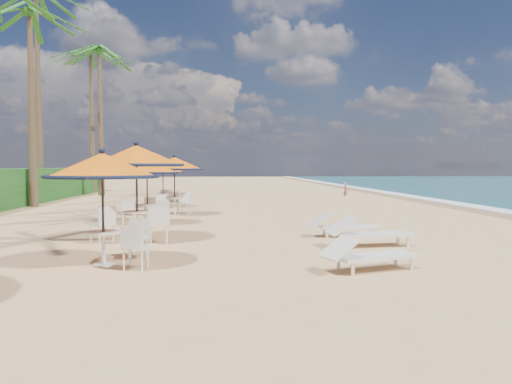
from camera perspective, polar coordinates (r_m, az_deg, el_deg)
ground at (r=10.37m, az=11.57°, el=-7.88°), size 160.00×160.00×0.00m
foam_strip at (r=23.28m, az=27.11°, el=-2.13°), size 1.20×140.00×0.04m
wetsand_band at (r=22.82m, az=25.18°, el=-2.18°), size 1.40×140.00×0.02m
station_0 at (r=10.12m, az=-16.73°, el=1.77°), size 2.20×2.20×2.30m
station_1 at (r=13.36m, az=-13.58°, el=3.07°), size 2.49×2.49×2.60m
station_2 at (r=17.08m, az=-12.35°, el=1.97°), size 2.18×2.23×2.27m
station_3 at (r=20.00m, az=-9.33°, el=2.41°), size 2.30×2.30×2.40m
station_4 at (r=23.98m, az=-10.42°, el=2.08°), size 2.07×2.13×2.16m
lounger_near at (r=9.51m, az=12.52°, el=-6.98°), size 1.94×1.14×0.66m
lounger_mid at (r=12.35m, az=12.54°, el=-4.52°), size 2.13×0.88×0.74m
lounger_far at (r=13.92m, az=9.87°, el=-3.76°), size 1.92×0.66×0.68m
palm_4 at (r=26.90m, az=-24.44°, el=17.19°), size 5.00×5.00×9.48m
palm_5 at (r=32.50m, az=-23.83°, el=18.95°), size 5.00×5.00×12.00m
palm_6 at (r=35.09m, az=-17.47°, el=14.24°), size 5.00×5.00×9.70m
palm_7 at (r=39.50m, az=-18.36°, el=14.21°), size 5.00×5.00×10.62m
person at (r=31.89m, az=10.19°, el=0.33°), size 0.30×0.40×0.97m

